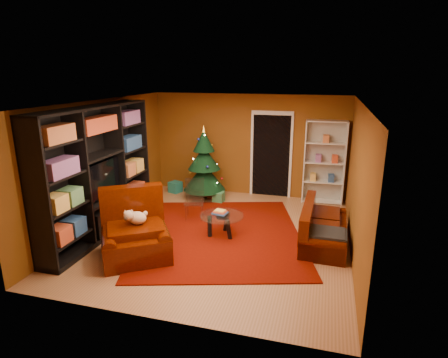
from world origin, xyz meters
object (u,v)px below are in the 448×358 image
(dog, at_px, (137,218))
(rug, at_px, (219,234))
(white_bookshelf, at_px, (324,163))
(acrylic_chair, at_px, (194,202))
(gift_box_red, at_px, (210,194))
(media_unit, at_px, (98,172))
(sofa, at_px, (325,224))
(gift_box_teal, at_px, (175,187))
(coffee_table, at_px, (222,225))
(gift_box_green, at_px, (219,197))
(christmas_tree, at_px, (204,163))
(armchair, at_px, (135,232))

(dog, bearing_deg, rug, 14.33)
(white_bookshelf, height_order, acrylic_chair, white_bookshelf)
(gift_box_red, bearing_deg, media_unit, -117.83)
(white_bookshelf, height_order, sofa, white_bookshelf)
(gift_box_teal, xyz_separation_m, coffee_table, (1.97, -2.35, 0.08))
(gift_box_green, bearing_deg, dog, -100.36)
(christmas_tree, height_order, armchair, christmas_tree)
(gift_box_teal, bearing_deg, coffee_table, -50.08)
(gift_box_red, relative_size, armchair, 0.17)
(armchair, height_order, dog, armchair)
(white_bookshelf, xyz_separation_m, coffee_table, (-1.85, -2.60, -0.79))
(acrylic_chair, bearing_deg, gift_box_teal, 110.38)
(media_unit, relative_size, white_bookshelf, 1.59)
(gift_box_teal, distance_m, white_bookshelf, 3.92)
(christmas_tree, xyz_separation_m, dog, (-0.13, -3.26, -0.21))
(gift_box_green, bearing_deg, coffee_table, -71.91)
(white_bookshelf, bearing_deg, acrylic_chair, -146.67)
(media_unit, distance_m, sofa, 4.45)
(gift_box_green, bearing_deg, rug, -73.38)
(gift_box_green, xyz_separation_m, acrylic_chair, (-0.19, -1.24, 0.27))
(dog, relative_size, acrylic_chair, 0.50)
(gift_box_teal, bearing_deg, armchair, -77.95)
(sofa, bearing_deg, acrylic_chair, 82.37)
(white_bookshelf, distance_m, armchair, 4.93)
(sofa, bearing_deg, dog, 115.46)
(christmas_tree, xyz_separation_m, coffee_table, (1.05, -2.10, -0.69))
(armchair, distance_m, sofa, 3.48)
(gift_box_teal, height_order, white_bookshelf, white_bookshelf)
(rug, xyz_separation_m, gift_box_green, (-0.55, 1.85, 0.12))
(media_unit, distance_m, coffee_table, 2.61)
(christmas_tree, relative_size, gift_box_green, 7.30)
(dog, bearing_deg, acrylic_chair, 45.28)
(acrylic_chair, bearing_deg, sofa, -23.17)
(dog, distance_m, coffee_table, 1.73)
(armchair, relative_size, sofa, 0.69)
(media_unit, relative_size, dog, 8.25)
(gift_box_red, distance_m, acrylic_chair, 1.54)
(media_unit, distance_m, white_bookshelf, 5.22)
(christmas_tree, bearing_deg, gift_box_teal, 164.51)
(gift_box_green, xyz_separation_m, gift_box_red, (-0.31, 0.27, -0.03))
(christmas_tree, bearing_deg, coffee_table, -63.34)
(coffee_table, bearing_deg, acrylic_chair, 140.40)
(gift_box_teal, bearing_deg, acrylic_chair, -55.50)
(media_unit, xyz_separation_m, dog, (1.16, -0.67, -0.56))
(gift_box_green, distance_m, dog, 3.18)
(christmas_tree, xyz_separation_m, gift_box_red, (0.12, 0.08, -0.81))
(sofa, bearing_deg, media_unit, 101.05)
(dog, bearing_deg, christmas_tree, 54.39)
(sofa, bearing_deg, gift_box_red, 57.42)
(sofa, bearing_deg, coffee_table, 98.22)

